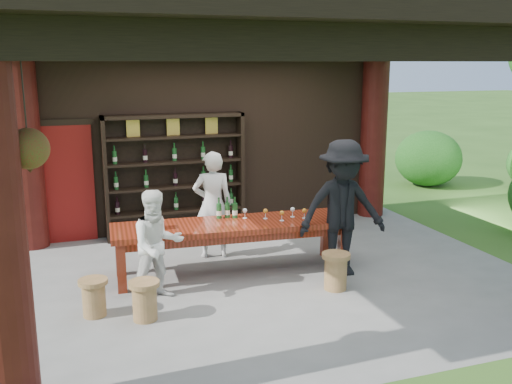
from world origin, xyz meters
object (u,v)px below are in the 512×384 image
object	(u,v)px
guest_woman	(157,245)
stool_far_left	(94,297)
wine_shelf	(175,175)
napkin_basket	(154,224)
stool_near_left	(145,299)
stool_near_right	(336,270)
guest_man	(342,209)
host	(213,205)
tasting_table	(232,230)

from	to	relation	value
guest_woman	stool_far_left	bearing A→B (deg)	-170.47
wine_shelf	napkin_basket	bearing A→B (deg)	-108.67
stool_near_left	guest_woman	xyz separation A→B (m)	(0.26, 0.58, 0.46)
stool_near_right	guest_man	bearing A→B (deg)	56.18
wine_shelf	guest_woman	world-z (taller)	wine_shelf
host	tasting_table	bearing A→B (deg)	106.88
host	napkin_basket	xyz separation A→B (m)	(-1.02, -0.73, -0.01)
stool_near_right	guest_man	xyz separation A→B (m)	(0.32, 0.49, 0.70)
tasting_table	napkin_basket	bearing A→B (deg)	177.93
stool_far_left	stool_near_left	bearing A→B (deg)	-28.81
wine_shelf	guest_man	bearing A→B (deg)	-55.47
tasting_table	stool_near_left	bearing A→B (deg)	-140.69
guest_woman	tasting_table	bearing A→B (deg)	17.81
guest_man	stool_far_left	bearing A→B (deg)	-168.56
stool_near_right	stool_near_left	bearing A→B (deg)	-177.34
guest_man	napkin_basket	xyz separation A→B (m)	(-2.55, 0.60, -0.15)
stool_far_left	guest_woman	size ratio (longest dim) A/B	0.32
stool_near_right	guest_woman	distance (m)	2.37
stool_near_left	guest_woman	bearing A→B (deg)	65.89
wine_shelf	tasting_table	world-z (taller)	wine_shelf
stool_far_left	host	xyz separation A→B (m)	(1.89, 1.62, 0.59)
host	stool_near_right	bearing A→B (deg)	134.52
host	napkin_basket	size ratio (longest dim) A/B	6.41
stool_near_right	stool_far_left	world-z (taller)	stool_near_right
guest_woman	napkin_basket	bearing A→B (deg)	75.45
stool_far_left	napkin_basket	bearing A→B (deg)	45.50
stool_near_right	napkin_basket	xyz separation A→B (m)	(-2.22, 1.08, 0.56)
host	stool_near_left	bearing A→B (deg)	66.03
napkin_basket	stool_near_left	bearing A→B (deg)	-104.95
stool_near_left	stool_near_right	distance (m)	2.55
tasting_table	guest_woman	size ratio (longest dim) A/B	2.40
host	guest_man	xyz separation A→B (m)	(1.53, -1.32, 0.14)
guest_man	napkin_basket	size ratio (longest dim) A/B	7.46
stool_near_right	host	bearing A→B (deg)	123.76
stool_far_left	napkin_basket	size ratio (longest dim) A/B	1.77
guest_woman	guest_man	size ratio (longest dim) A/B	0.74
tasting_table	stool_far_left	xyz separation A→B (m)	(-1.98, -0.85, -0.39)
napkin_basket	guest_woman	bearing A→B (deg)	-95.67
guest_woman	stool_near_right	bearing A→B (deg)	-20.26
tasting_table	guest_man	size ratio (longest dim) A/B	1.76
stool_near_right	guest_woman	xyz separation A→B (m)	(-2.29, 0.46, 0.45)
tasting_table	guest_man	bearing A→B (deg)	-21.02
wine_shelf	stool_near_left	world-z (taller)	wine_shelf
stool_near_left	napkin_basket	xyz separation A→B (m)	(0.32, 1.20, 0.57)
host	wine_shelf	bearing A→B (deg)	-66.32
napkin_basket	tasting_table	bearing A→B (deg)	-2.07
wine_shelf	host	world-z (taller)	wine_shelf
tasting_table	napkin_basket	distance (m)	1.11
stool_far_left	guest_man	xyz separation A→B (m)	(3.43, 0.30, 0.73)
stool_near_right	napkin_basket	distance (m)	2.53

